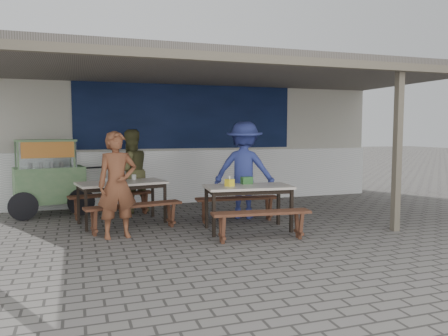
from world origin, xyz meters
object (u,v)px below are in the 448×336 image
table_right (248,190)px  condiment_jar (134,177)px  tissue_box (230,183)px  patron_street_side (117,185)px  bench_right_wall (237,203)px  donation_box (247,180)px  table_left (122,186)px  bench_left_wall (112,199)px  condiment_bowl (108,180)px  bench_left_street (134,211)px  patron_wall_side (130,171)px  vendor_cart (49,174)px  patron_right_table (244,170)px  bench_right_street (261,219)px

table_right → condiment_jar: 2.26m
tissue_box → patron_street_side: bearing=175.1°
bench_right_wall → donation_box: 0.67m
table_left → condiment_jar: bearing=37.4°
bench_left_wall → condiment_bowl: bearing=-109.5°
bench_left_wall → bench_left_street: bearing=-90.0°
bench_left_wall → patron_wall_side: (0.40, 0.36, 0.50)m
vendor_cart → patron_wall_side: patron_wall_side is taller
table_right → patron_street_side: 2.11m
table_left → patron_right_table: patron_right_table is taller
bench_right_wall → condiment_jar: (-1.75, 0.79, 0.46)m
table_right → donation_box: (0.06, 0.23, 0.14)m
vendor_cart → donation_box: vendor_cart is taller
bench_right_wall → patron_street_side: size_ratio=0.93×
bench_left_street → patron_wall_side: 1.78m
donation_box → vendor_cart: bearing=145.5°
table_right → donation_box: bearing=79.8°
bench_left_wall → donation_box: bearing=-48.9°
bench_left_street → condiment_jar: 1.07m
bench_left_street → vendor_cart: bearing=115.2°
bench_left_wall → table_right: 2.82m
vendor_cart → tissue_box: vendor_cart is taller
table_left → vendor_cart: size_ratio=0.91×
tissue_box → table_right: bearing=-5.6°
vendor_cart → patron_wall_side: 1.57m
patron_street_side → bench_right_wall: bearing=6.7°
vendor_cart → table_left: bearing=-55.9°
bench_right_street → patron_right_table: (0.39, 1.70, 0.57)m
condiment_bowl → donation_box: bearing=-25.4°
bench_left_wall → donation_box: donation_box is taller
bench_left_street → bench_right_wall: size_ratio=1.06×
bench_right_street → table_right: bearing=90.0°
bench_right_wall → condiment_bowl: size_ratio=7.10×
table_left → bench_right_wall: (2.00, -0.51, -0.34)m
tissue_box → table_left: bearing=143.6°
bench_left_wall → patron_right_table: size_ratio=0.89×
tissue_box → bench_right_wall: bearing=60.5°
bench_left_wall → donation_box: size_ratio=8.89×
table_right → patron_right_table: (0.32, 0.99, 0.24)m
bench_right_street → bench_right_wall: same height
bench_right_street → donation_box: 1.06m
bench_left_street → donation_box: size_ratio=8.89×
bench_right_wall → condiment_jar: bearing=161.1°
table_right → bench_left_street: bearing=168.6°
bench_left_street → patron_street_side: 0.67m
bench_left_street → donation_box: bearing=-20.4°
bench_left_wall → bench_right_street: (1.99, -2.61, -0.00)m
condiment_jar → condiment_bowl: (-0.47, -0.22, -0.02)m
patron_street_side → condiment_bowl: patron_street_side is taller
bench_left_street → condiment_bowl: size_ratio=7.55×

